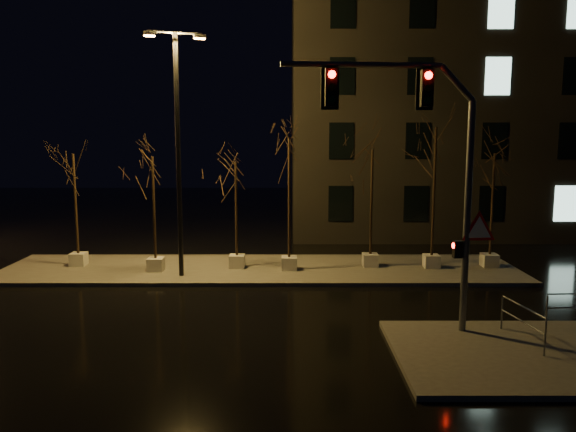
{
  "coord_description": "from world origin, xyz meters",
  "views": [
    {
      "loc": [
        1.19,
        -17.54,
        5.77
      ],
      "look_at": [
        1.2,
        3.16,
        2.8
      ],
      "focal_mm": 35.0,
      "sensor_mm": 36.0,
      "label": 1
    }
  ],
  "objects": [
    {
      "name": "tree_5",
      "position": [
        7.37,
        6.03,
        4.8
      ],
      "size": [
        1.8,
        1.8,
        6.14
      ],
      "color": "beige",
      "rests_on": "median"
    },
    {
      "name": "traffic_signal_mast",
      "position": [
        5.05,
        -1.97,
        5.12
      ],
      "size": [
        6.19,
        0.69,
        7.57
      ],
      "rotation": [
        0.0,
        0.0,
        0.1
      ],
      "color": "#54575C",
      "rests_on": "sidewalk_corner"
    },
    {
      "name": "streetlight_main",
      "position": [
        -3.13,
        4.67,
        5.68
      ],
      "size": [
        2.34,
        1.03,
        9.58
      ],
      "rotation": [
        0.0,
        0.0,
        0.33
      ],
      "color": "black",
      "rests_on": "median"
    },
    {
      "name": "tree_2",
      "position": [
        -0.99,
        6.02,
        3.69
      ],
      "size": [
        1.8,
        1.8,
        4.66
      ],
      "color": "beige",
      "rests_on": "median"
    },
    {
      "name": "building",
      "position": [
        14.0,
        18.0,
        7.5
      ],
      "size": [
        25.0,
        12.0,
        15.0
      ],
      "primitive_type": "cube",
      "color": "black",
      "rests_on": "ground"
    },
    {
      "name": "tree_6",
      "position": [
        9.93,
        6.21,
        3.95
      ],
      "size": [
        1.8,
        1.8,
        5.01
      ],
      "color": "beige",
      "rests_on": "median"
    },
    {
      "name": "guard_rail_b",
      "position": [
        7.63,
        -2.75,
        0.8
      ],
      "size": [
        0.38,
        2.11,
        1.01
      ],
      "rotation": [
        0.0,
        0.0,
        1.73
      ],
      "color": "#54575C",
      "rests_on": "sidewalk_corner"
    },
    {
      "name": "tree_3",
      "position": [
        1.25,
        5.65,
        4.48
      ],
      "size": [
        1.8,
        1.8,
        5.71
      ],
      "color": "beige",
      "rests_on": "median"
    },
    {
      "name": "tree_4",
      "position": [
        4.77,
        6.27,
        4.07
      ],
      "size": [
        1.8,
        1.8,
        5.16
      ],
      "color": "beige",
      "rests_on": "median"
    },
    {
      "name": "median",
      "position": [
        0.0,
        6.0,
        0.07
      ],
      "size": [
        22.0,
        5.0,
        0.15
      ],
      "primitive_type": "cube",
      "color": "#494741",
      "rests_on": "ground"
    },
    {
      "name": "tree_1",
      "position": [
        -4.35,
        5.44,
        3.87
      ],
      "size": [
        1.8,
        1.8,
        4.9
      ],
      "color": "beige",
      "rests_on": "median"
    },
    {
      "name": "tree_0",
      "position": [
        -7.97,
        6.46,
        3.94
      ],
      "size": [
        1.8,
        1.8,
        4.99
      ],
      "color": "beige",
      "rests_on": "median"
    },
    {
      "name": "ground",
      "position": [
        0.0,
        0.0,
        0.0
      ],
      "size": [
        90.0,
        90.0,
        0.0
      ],
      "primitive_type": "plane",
      "color": "black",
      "rests_on": "ground"
    },
    {
      "name": "sidewalk_corner",
      "position": [
        7.5,
        -3.5,
        0.07
      ],
      "size": [
        7.0,
        5.0,
        0.15
      ],
      "primitive_type": "cube",
      "color": "#494741",
      "rests_on": "ground"
    }
  ]
}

